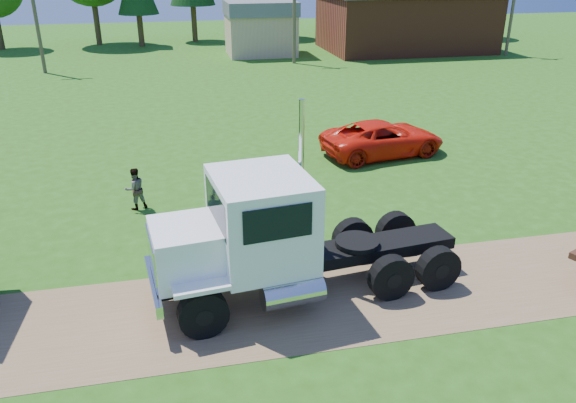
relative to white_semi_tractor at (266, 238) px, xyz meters
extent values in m
plane|color=#285111|center=(2.60, -0.55, -1.77)|extent=(140.00, 140.00, 0.00)
cube|color=brown|center=(2.60, -0.55, -1.76)|extent=(120.00, 4.20, 0.01)
cube|color=black|center=(1.30, 0.18, -0.87)|extent=(8.52, 2.05, 0.34)
cylinder|color=black|center=(-1.80, -1.40, -1.15)|extent=(1.28, 0.54, 1.24)
cylinder|color=black|center=(-1.80, -1.40, -1.15)|extent=(0.48, 0.46, 0.43)
cylinder|color=black|center=(-2.08, 1.00, -1.15)|extent=(1.28, 0.54, 1.24)
cylinder|color=black|center=(-2.08, 1.00, -1.15)|extent=(0.48, 0.46, 0.43)
cylinder|color=black|center=(3.23, -0.81, -1.15)|extent=(1.28, 0.54, 1.24)
cylinder|color=black|center=(3.23, -0.81, -1.15)|extent=(0.48, 0.46, 0.43)
cylinder|color=black|center=(2.95, 1.59, -1.15)|extent=(1.28, 0.54, 1.24)
cylinder|color=black|center=(2.95, 1.59, -1.15)|extent=(0.48, 0.46, 0.43)
cylinder|color=black|center=(4.69, -0.64, -1.15)|extent=(1.28, 0.54, 1.24)
cylinder|color=black|center=(4.69, -0.64, -1.15)|extent=(0.48, 0.46, 0.43)
cylinder|color=black|center=(4.41, 1.76, -1.15)|extent=(1.28, 0.54, 1.24)
cylinder|color=black|center=(4.41, 1.76, -1.15)|extent=(0.48, 0.46, 0.43)
cube|color=white|center=(-1.89, -0.19, -0.02)|extent=(2.24, 2.14, 1.35)
cube|color=silver|center=(-2.90, -0.31, -0.08)|extent=(0.29, 1.69, 1.13)
cube|color=silver|center=(-2.95, -0.32, -0.87)|extent=(0.47, 2.59, 0.34)
cube|color=white|center=(-0.10, 0.02, 0.54)|extent=(2.67, 2.96, 2.37)
cube|color=black|center=(-1.25, -0.12, 1.05)|extent=(0.32, 2.25, 0.96)
cube|color=black|center=(0.06, -1.34, 1.05)|extent=(1.68, 0.24, 0.85)
cube|color=black|center=(-0.26, 1.37, 1.05)|extent=(1.68, 0.24, 0.85)
cube|color=white|center=(-1.80, -1.40, -0.42)|extent=(1.40, 0.66, 0.11)
cube|color=white|center=(-2.08, 1.00, -0.42)|extent=(1.40, 0.66, 0.11)
cylinder|color=silver|center=(0.45, -1.22, -0.98)|extent=(1.65, 0.86, 0.68)
cylinder|color=silver|center=(1.12, 0.78, 0.82)|extent=(0.18, 0.18, 5.18)
cylinder|color=black|center=(2.65, 0.34, -0.61)|extent=(1.38, 1.38, 0.14)
imported|color=red|center=(7.32, 10.42, -0.98)|extent=(6.06, 3.54, 1.58)
imported|color=#999999|center=(-3.63, 6.62, -0.99)|extent=(0.93, 0.83, 1.57)
cube|color=brown|center=(20.60, 39.45, 0.73)|extent=(15.00, 10.00, 5.00)
cube|color=tan|center=(6.60, 39.45, 0.03)|extent=(6.00, 5.00, 3.60)
cube|color=slate|center=(6.60, 39.45, 2.33)|extent=(6.20, 5.40, 1.20)
cylinder|color=#4F3F2C|center=(-11.40, 34.45, 2.73)|extent=(0.28, 0.28, 9.00)
cylinder|color=#4F3F2C|center=(8.60, 34.45, 2.73)|extent=(0.28, 0.28, 9.00)
cylinder|color=#4F3F2C|center=(28.60, 34.45, 2.73)|extent=(0.28, 0.28, 9.00)
cylinder|color=#3E2D19|center=(-8.55, 49.06, 0.25)|extent=(0.56, 0.56, 4.04)
cylinder|color=#3E2D19|center=(1.21, 49.51, 0.09)|extent=(0.56, 0.56, 3.71)
cylinder|color=#3E2D19|center=(9.05, 50.76, -0.12)|extent=(0.56, 0.56, 3.31)
cylinder|color=#3E2D19|center=(16.67, 49.72, 0.12)|extent=(0.56, 0.56, 3.79)
cylinder|color=#3E2D19|center=(30.88, 46.33, -0.27)|extent=(0.56, 0.56, 2.99)
cylinder|color=#3E2D19|center=(-4.26, 47.05, -0.20)|extent=(0.56, 0.56, 3.14)
cylinder|color=#3E2D19|center=(26.57, 50.98, -0.15)|extent=(0.56, 0.56, 3.25)
camera|label=1|loc=(-2.19, -12.82, 6.78)|focal=35.00mm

